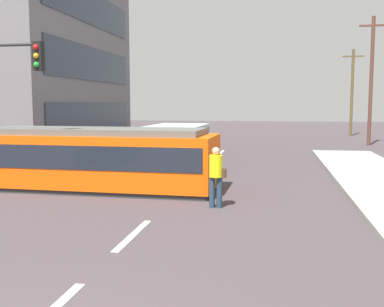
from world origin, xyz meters
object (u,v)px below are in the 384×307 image
(streetcar_tram, at_px, (95,158))
(city_bus, at_px, (173,142))
(utility_pole_far, at_px, (371,79))
(utility_pole_distant, at_px, (352,91))
(pedestrian_crossing, at_px, (216,174))

(streetcar_tram, distance_m, city_bus, 6.50)
(utility_pole_far, bearing_deg, utility_pole_distant, 88.55)
(city_bus, relative_size, pedestrian_crossing, 3.59)
(city_bus, distance_m, utility_pole_distant, 24.02)
(pedestrian_crossing, bearing_deg, utility_pole_far, 68.88)
(city_bus, xyz_separation_m, pedestrian_crossing, (3.04, -8.41, -0.10))
(city_bus, height_order, utility_pole_far, utility_pole_far)
(city_bus, bearing_deg, pedestrian_crossing, -70.12)
(utility_pole_far, height_order, utility_pole_distant, utility_pole_far)
(utility_pole_far, bearing_deg, city_bus, -132.31)
(utility_pole_distant, bearing_deg, city_bus, -117.86)
(streetcar_tram, height_order, utility_pole_distant, utility_pole_distant)
(streetcar_tram, relative_size, utility_pole_distant, 1.09)
(pedestrian_crossing, bearing_deg, streetcar_tram, 154.71)
(city_bus, xyz_separation_m, utility_pole_far, (10.92, 11.99, 3.41))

